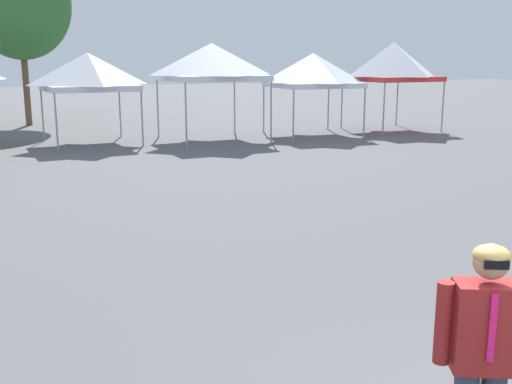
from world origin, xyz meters
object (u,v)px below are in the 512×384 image
canopy_tent_left_of_center (212,62)px  canopy_tent_behind_center (393,62)px  tree_behind_tents_left (20,4)px  canopy_tent_far_left (313,70)px  traffic_cone_lot_center (486,347)px  canopy_tent_center (88,72)px  person_foreground (483,353)px

canopy_tent_left_of_center → canopy_tent_behind_center: (7.90, -0.22, -0.00)m
tree_behind_tents_left → canopy_tent_far_left: bearing=-40.4°
canopy_tent_left_of_center → canopy_tent_behind_center: size_ratio=0.97×
canopy_tent_far_left → traffic_cone_lot_center: canopy_tent_far_left is taller
canopy_tent_center → canopy_tent_far_left: canopy_tent_far_left is taller
canopy_tent_far_left → person_foreground: 20.35m
canopy_tent_center → tree_behind_tents_left: bearing=102.0°
tree_behind_tents_left → traffic_cone_lot_center: size_ratio=14.07×
person_foreground → canopy_tent_far_left: bearing=63.4°
canopy_tent_far_left → canopy_tent_behind_center: 3.81m
canopy_tent_center → canopy_tent_behind_center: size_ratio=0.87×
canopy_tent_left_of_center → tree_behind_tents_left: (-5.85, 8.25, 2.46)m
canopy_tent_left_of_center → canopy_tent_behind_center: canopy_tent_behind_center is taller
canopy_tent_behind_center → person_foreground: bearing=-125.3°
canopy_tent_behind_center → traffic_cone_lot_center: 20.74m
canopy_tent_left_of_center → canopy_tent_far_left: bearing=-3.2°
canopy_tent_far_left → canopy_tent_behind_center: (3.80, 0.01, 0.32)m
canopy_tent_center → canopy_tent_left_of_center: (4.28, -0.84, 0.33)m
canopy_tent_left_of_center → canopy_tent_behind_center: 7.90m
tree_behind_tents_left → canopy_tent_center: bearing=-78.0°
canopy_tent_far_left → person_foreground: size_ratio=1.85×
canopy_tent_center → canopy_tent_behind_center: bearing=-5.0°
canopy_tent_center → tree_behind_tents_left: 8.07m
canopy_tent_center → canopy_tent_far_left: 8.45m
canopy_tent_center → canopy_tent_far_left: bearing=-7.3°
canopy_tent_center → person_foreground: (-0.69, -19.22, -1.48)m
tree_behind_tents_left → traffic_cone_lot_center: (2.15, -25.46, -5.03)m
canopy_tent_behind_center → tree_behind_tents_left: (-13.75, 8.47, 2.47)m
canopy_tent_far_left → traffic_cone_lot_center: bearing=-114.7°
canopy_tent_behind_center → person_foreground: (-12.87, -18.16, -1.80)m
canopy_tent_behind_center → canopy_tent_center: bearing=175.0°
traffic_cone_lot_center → canopy_tent_behind_center: bearing=55.7°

